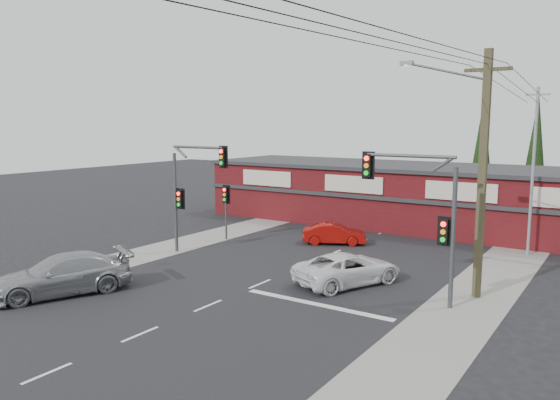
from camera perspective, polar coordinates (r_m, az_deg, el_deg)
The scene contains 18 objects.
ground at distance 25.02m, azimuth -1.43°, elevation -8.50°, with size 120.00×120.00×0.00m, color black.
road_strip at distance 29.11m, azimuth 4.24°, elevation -6.12°, with size 14.00×70.00×0.01m, color black.
verge_left at distance 33.95m, azimuth -8.40°, elevation -4.12°, with size 3.00×70.00×0.02m, color gray.
verge_right at distance 26.19m, azimuth 20.86°, elevation -8.26°, with size 3.00×70.00×0.02m, color gray.
stop_line at distance 22.02m, azimuth 3.90°, elevation -10.82°, with size 6.50×0.35×0.01m, color silver.
white_suv at distance 24.66m, azimuth 7.10°, elevation -7.12°, with size 2.32×5.03×1.40m, color white.
silver_suv at distance 24.82m, azimuth -21.87°, elevation -7.25°, with size 2.31×5.69×1.65m, color #999B9E.
red_sedan at distance 32.53m, azimuth 5.70°, elevation -3.53°, with size 1.30×3.71×1.22m, color #9B0D09.
lane_dashes at distance 28.89m, azimuth 3.99°, elevation -6.21°, with size 0.12×47.08×0.01m.
shop_building at distance 39.80m, azimuth 11.48°, elevation 0.71°, with size 27.30×8.40×4.22m.
conifer_near at distance 44.86m, azimuth 20.37°, elevation 5.47°, with size 1.80×1.80×9.25m.
conifer_far at distance 46.17m, azimuth 25.18°, elevation 5.27°, with size 1.80×1.80×9.25m.
traffic_mast_left at distance 29.76m, azimuth -9.43°, elevation 1.79°, with size 3.77×0.27×5.97m.
traffic_mast_right at distance 22.00m, azimuth 14.91°, elevation -0.55°, with size 3.96×0.27×5.97m.
pedestal_signal at distance 33.45m, azimuth -5.68°, elevation -0.08°, with size 0.55×0.27×3.38m.
utility_pole at distance 23.33m, azimuth 20.11°, elevation 3.30°, with size 4.38×0.59×10.00m.
steel_pole at distance 32.09m, azimuth 24.93°, elevation 2.98°, with size 1.20×0.16×9.00m.
power_lines at distance 18.06m, azimuth 16.86°, elevation 13.77°, with size 2.01×29.00×1.22m.
Camera 1 is at (13.74, -19.65, 7.16)m, focal length 35.00 mm.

